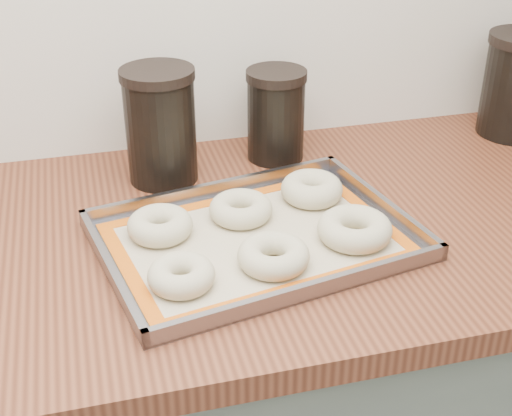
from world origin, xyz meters
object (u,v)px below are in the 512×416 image
object	(u,v)px
bagel_back_right	(312,189)
baking_tray	(256,238)
bagel_back_mid	(241,209)
canister_left	(160,125)
bagel_front_left	(181,275)
bagel_back_left	(160,225)
bagel_front_mid	(273,256)
bagel_front_right	(355,229)
canister_mid	(276,115)

from	to	relation	value
bagel_back_right	baking_tray	bearing A→B (deg)	-140.92
bagel_back_mid	canister_left	distance (m)	0.22
bagel_front_left	bagel_back_mid	bearing A→B (deg)	52.23
bagel_back_left	bagel_front_mid	bearing A→B (deg)	-40.34
bagel_front_mid	bagel_front_right	xyz separation A→B (m)	(0.14, 0.04, 0.00)
baking_tray	bagel_front_mid	world-z (taller)	bagel_front_mid
baking_tray	bagel_back_right	size ratio (longest dim) A/B	4.99
bagel_front_mid	bagel_back_right	distance (m)	0.21
bagel_front_left	bagel_front_right	size ratio (longest dim) A/B	0.83
canister_mid	bagel_back_mid	bearing A→B (deg)	-119.02
bagel_front_mid	canister_mid	world-z (taller)	canister_mid
bagel_front_left	bagel_front_right	distance (m)	0.28
bagel_back_mid	canister_mid	bearing A→B (deg)	60.98
bagel_front_left	baking_tray	bearing A→B (deg)	34.58
canister_left	canister_mid	world-z (taller)	canister_left
bagel_front_mid	bagel_front_right	distance (m)	0.14
bagel_front_left	bagel_back_right	bearing A→B (deg)	36.84
bagel_front_mid	bagel_back_left	distance (m)	0.19
baking_tray	bagel_front_mid	size ratio (longest dim) A/B	4.96
canister_left	canister_mid	size ratio (longest dim) A/B	1.19
canister_left	bagel_front_mid	bearing A→B (deg)	-70.97
bagel_front_mid	bagel_back_right	world-z (taller)	bagel_back_right
baking_tray	bagel_back_left	size ratio (longest dim) A/B	5.14
bagel_front_left	canister_left	size ratio (longest dim) A/B	0.46
bagel_front_mid	bagel_back_right	size ratio (longest dim) A/B	1.01
bagel_back_left	canister_left	world-z (taller)	canister_left
bagel_front_left	bagel_back_mid	size ratio (longest dim) A/B	0.93
bagel_front_mid	canister_mid	size ratio (longest dim) A/B	0.61
bagel_front_right	bagel_back_mid	bearing A→B (deg)	145.12
bagel_front_left	bagel_back_mid	distance (m)	0.20
bagel_front_right	bagel_back_right	bearing A→B (deg)	99.35
baking_tray	canister_mid	bearing A→B (deg)	68.45
baking_tray	bagel_front_right	world-z (taller)	bagel_front_right
bagel_back_right	canister_left	size ratio (longest dim) A/B	0.51
bagel_front_mid	baking_tray	bearing A→B (deg)	94.78
bagel_back_right	bagel_front_mid	bearing A→B (deg)	-123.63
bagel_back_left	canister_mid	xyz separation A→B (m)	(0.25, 0.23, 0.06)
bagel_back_left	baking_tray	bearing A→B (deg)	-19.23
bagel_front_left	bagel_front_mid	bearing A→B (deg)	5.92
baking_tray	bagel_back_mid	world-z (taller)	bagel_back_mid
canister_mid	canister_left	bearing A→B (deg)	-170.95
canister_left	canister_mid	xyz separation A→B (m)	(0.22, 0.03, -0.02)
bagel_back_right	bagel_back_left	bearing A→B (deg)	-169.04
bagel_back_right	canister_mid	bearing A→B (deg)	93.29
bagel_front_mid	bagel_back_left	size ratio (longest dim) A/B	1.04
bagel_back_mid	canister_mid	size ratio (longest dim) A/B	0.59
bagel_front_left	bagel_back_mid	xyz separation A→B (m)	(0.12, 0.16, 0.00)
bagel_back_left	bagel_back_right	bearing A→B (deg)	10.96
bagel_front_mid	bagel_front_right	size ratio (longest dim) A/B	0.92
bagel_front_left	canister_mid	distance (m)	0.44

